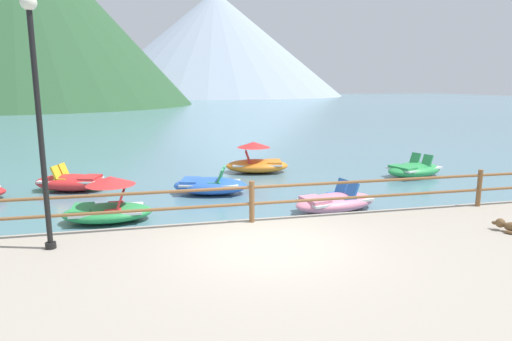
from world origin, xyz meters
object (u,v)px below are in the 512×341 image
object	(u,v)px
pedal_boat_1	(414,170)
pedal_boat_4	(335,202)
pedal_boat_3	(72,182)
pedal_boat_6	(257,162)
lamp_post	(38,103)
pedal_boat_2	(108,206)
pedal_boat_0	(210,185)

from	to	relation	value
pedal_boat_1	pedal_boat_4	xyz separation A→B (m)	(-4.80, -3.73, -0.01)
pedal_boat_3	pedal_boat_6	world-z (taller)	pedal_boat_6
lamp_post	pedal_boat_4	size ratio (longest dim) A/B	1.70
pedal_boat_2	pedal_boat_4	distance (m)	6.10
pedal_boat_0	pedal_boat_1	distance (m)	8.00
pedal_boat_0	pedal_boat_4	size ratio (longest dim) A/B	0.98
pedal_boat_1	pedal_boat_4	world-z (taller)	pedal_boat_1
lamp_post	pedal_boat_2	bearing A→B (deg)	74.81
pedal_boat_2	pedal_boat_0	bearing A→B (deg)	38.50
pedal_boat_1	pedal_boat_2	xyz separation A→B (m)	(-10.88, -3.29, 0.12)
pedal_boat_0	pedal_boat_6	distance (m)	3.85
pedal_boat_4	lamp_post	bearing A→B (deg)	-160.23
pedal_boat_1	pedal_boat_2	size ratio (longest dim) A/B	1.21
pedal_boat_0	pedal_boat_3	distance (m)	4.66
pedal_boat_3	pedal_boat_4	size ratio (longest dim) A/B	0.97
pedal_boat_1	pedal_boat_6	xyz separation A→B (m)	(-5.67, 2.15, 0.14)
pedal_boat_0	pedal_boat_3	xyz separation A→B (m)	(-4.42, 1.50, 0.01)
pedal_boat_2	pedal_boat_6	xyz separation A→B (m)	(5.21, 5.44, 0.02)
pedal_boat_0	pedal_boat_1	world-z (taller)	pedal_boat_0
pedal_boat_0	lamp_post	bearing A→B (deg)	-125.41
pedal_boat_0	pedal_boat_2	xyz separation A→B (m)	(-2.94, -2.34, 0.11)
lamp_post	pedal_boat_3	world-z (taller)	lamp_post
pedal_boat_2	pedal_boat_3	bearing A→B (deg)	111.08
lamp_post	pedal_boat_4	distance (m)	7.85
pedal_boat_2	pedal_boat_3	size ratio (longest dim) A/B	0.86
pedal_boat_1	pedal_boat_0	bearing A→B (deg)	-173.13
pedal_boat_1	pedal_boat_2	bearing A→B (deg)	-163.16
lamp_post	pedal_boat_2	world-z (taller)	lamp_post
lamp_post	pedal_boat_6	distance (m)	10.63
pedal_boat_0	pedal_boat_4	bearing A→B (deg)	-41.42
pedal_boat_3	pedal_boat_4	xyz separation A→B (m)	(7.56, -4.27, -0.03)
lamp_post	pedal_boat_6	bearing A→B (deg)	54.26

